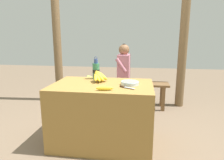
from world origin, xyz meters
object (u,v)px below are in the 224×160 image
at_px(banana_bunch_ripe, 99,76).
at_px(loose_banana_front, 105,88).
at_px(knife, 125,87).
at_px(serving_bowl, 130,83).
at_px(water_bottle, 96,70).
at_px(banana_bunch_green, 90,78).
at_px(seated_vendor, 121,71).
at_px(support_post_far, 184,34).
at_px(support_post_near, 57,34).
at_px(wooden_bench, 116,86).

xyz_separation_m(banana_bunch_ripe, loose_banana_front, (0.14, -0.39, -0.05)).
xyz_separation_m(loose_banana_front, knife, (0.20, 0.13, -0.01)).
xyz_separation_m(serving_bowl, water_bottle, (-0.45, 0.26, 0.08)).
bearing_deg(banana_bunch_green, seated_vendor, -2.96).
distance_m(banana_bunch_ripe, support_post_far, 1.91).
bearing_deg(serving_bowl, support_post_far, 60.56).
bearing_deg(support_post_near, water_bottle, -49.73).
xyz_separation_m(banana_bunch_ripe, serving_bowl, (0.38, -0.11, -0.04)).
height_order(serving_bowl, water_bottle, water_bottle).
relative_size(loose_banana_front, wooden_bench, 0.10).
bearing_deg(banana_bunch_ripe, loose_banana_front, -69.78).
distance_m(water_bottle, seated_vendor, 1.03).
bearing_deg(loose_banana_front, banana_bunch_green, 110.04).
bearing_deg(banana_bunch_green, water_bottle, -70.61).
height_order(loose_banana_front, seated_vendor, seated_vendor).
bearing_deg(seated_vendor, water_bottle, 78.19).
bearing_deg(wooden_bench, loose_banana_front, -86.89).
height_order(wooden_bench, support_post_near, support_post_near).
xyz_separation_m(banana_bunch_ripe, support_post_near, (-1.10, 1.37, 0.51)).
bearing_deg(knife, water_bottle, 163.29).
xyz_separation_m(banana_bunch_ripe, water_bottle, (-0.07, 0.15, 0.04)).
bearing_deg(knife, banana_bunch_green, 146.85).
bearing_deg(serving_bowl, loose_banana_front, -130.33).
xyz_separation_m(knife, support_post_near, (-1.44, 1.63, 0.57)).
xyz_separation_m(water_bottle, seated_vendor, (0.22, 0.99, -0.17)).
height_order(serving_bowl, loose_banana_front, loose_banana_front).
distance_m(support_post_near, support_post_far, 2.32).
distance_m(knife, support_post_near, 2.25).
bearing_deg(serving_bowl, water_bottle, 149.81).
bearing_deg(serving_bowl, knife, -105.67).
relative_size(banana_bunch_ripe, support_post_near, 0.11).
xyz_separation_m(banana_bunch_green, support_post_near, (-0.68, 0.20, 0.79)).
bearing_deg(seated_vendor, banana_bunch_ripe, 83.15).
xyz_separation_m(banana_bunch_ripe, seated_vendor, (0.16, 1.14, -0.13)).
bearing_deg(seated_vendor, knife, 98.43).
bearing_deg(knife, banana_bunch_ripe, 171.26).
height_order(serving_bowl, support_post_far, support_post_far).
bearing_deg(wooden_bench, banana_bunch_green, -179.86).
xyz_separation_m(loose_banana_front, seated_vendor, (0.01, 1.53, -0.08)).
distance_m(seated_vendor, banana_bunch_green, 0.60).
bearing_deg(knife, seated_vendor, 126.20).
bearing_deg(support_post_near, banana_bunch_ripe, -51.27).
xyz_separation_m(loose_banana_front, wooden_bench, (-0.08, 1.56, -0.36)).
bearing_deg(loose_banana_front, water_bottle, 111.24).
relative_size(serving_bowl, water_bottle, 0.70).
distance_m(loose_banana_front, knife, 0.24).
bearing_deg(banana_bunch_ripe, serving_bowl, -15.88).
relative_size(support_post_near, support_post_far, 1.00).
relative_size(seated_vendor, banana_bunch_green, 4.42).
relative_size(banana_bunch_ripe, knife, 1.61).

